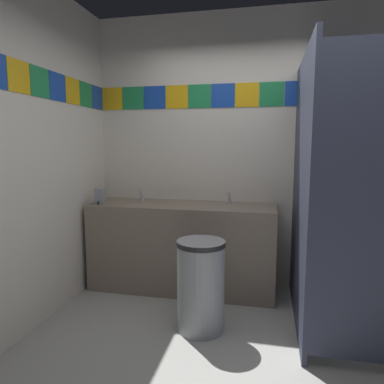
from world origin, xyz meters
TOP-DOWN VIEW (x-y plane):
  - ground_plane at (0.00, 0.00)m, footprint 8.09×8.09m
  - wall_back at (0.00, 1.51)m, footprint 3.68×0.09m
  - wall_side at (-1.88, -0.00)m, footprint 0.09×2.93m
  - vanity_counter at (-0.85, 1.18)m, footprint 1.87×0.57m
  - faucet_left at (-1.32, 1.27)m, footprint 0.04×0.10m
  - faucet_right at (-0.39, 1.27)m, footprint 0.04×0.10m
  - soap_dispenser at (-1.67, 1.01)m, footprint 0.09×0.09m
  - stall_divider at (0.43, 0.51)m, footprint 0.92×1.40m
  - toilet at (0.71, 1.09)m, footprint 0.39×0.49m
  - trash_bin at (-0.51, 0.41)m, footprint 0.39×0.39m

SIDE VIEW (x-z plane):
  - ground_plane at x=0.00m, z-range 0.00..0.00m
  - toilet at x=0.71m, z-range -0.07..0.67m
  - trash_bin at x=-0.51m, z-range 0.00..0.74m
  - vanity_counter at x=-0.85m, z-range 0.01..0.90m
  - faucet_left at x=-1.32m, z-range 0.87..1.01m
  - faucet_right at x=-0.39m, z-range 0.87..1.01m
  - soap_dispenser at x=-1.67m, z-range 0.88..1.04m
  - stall_divider at x=0.43m, z-range 0.00..2.20m
  - wall_back at x=0.00m, z-range 0.00..2.83m
  - wall_side at x=-1.88m, z-range 0.00..2.83m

